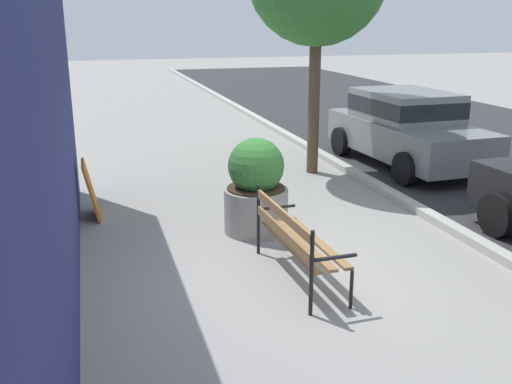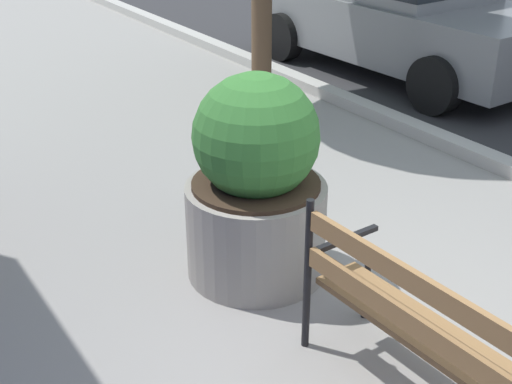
{
  "view_description": "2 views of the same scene",
  "coord_description": "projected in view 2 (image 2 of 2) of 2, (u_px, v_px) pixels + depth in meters",
  "views": [
    {
      "loc": [
        6.03,
        -2.1,
        3.01
      ],
      "look_at": [
        -1.66,
        0.15,
        0.6
      ],
      "focal_mm": 40.62,
      "sensor_mm": 36.0,
      "label": 1
    },
    {
      "loc": [
        1.7,
        -2.1,
        2.6
      ],
      "look_at": [
        -1.66,
        0.15,
        0.6
      ],
      "focal_mm": 48.7,
      "sensor_mm": 36.0,
      "label": 2
    }
  ],
  "objects": [
    {
      "name": "parked_car_grey",
      "position": [
        400.0,
        6.0,
        8.69
      ],
      "size": [
        4.16,
        2.04,
        1.56
      ],
      "color": "slate",
      "rests_on": "ground"
    },
    {
      "name": "concrete_planter",
      "position": [
        256.0,
        186.0,
        4.48
      ],
      "size": [
        0.93,
        0.93,
        1.39
      ],
      "color": "gray",
      "rests_on": "ground"
    },
    {
      "name": "park_bench",
      "position": [
        454.0,
        337.0,
        3.25
      ],
      "size": [
        1.82,
        0.58,
        0.95
      ],
      "color": "olive",
      "rests_on": "ground"
    }
  ]
}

